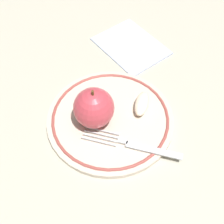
{
  "coord_description": "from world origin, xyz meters",
  "views": [
    {
      "loc": [
        -0.25,
        0.24,
        0.5
      ],
      "look_at": [
        -0.0,
        0.01,
        0.03
      ],
      "focal_mm": 50.0,
      "sensor_mm": 36.0,
      "label": 1
    }
  ],
  "objects_px": {
    "apple_red_whole": "(94,108)",
    "plate": "(112,120)",
    "apple_slice_front": "(142,104)",
    "fork": "(135,144)",
    "napkin_folded": "(131,46)"
  },
  "relations": [
    {
      "from": "apple_slice_front",
      "to": "plate",
      "type": "bearing_deg",
      "value": -50.05
    },
    {
      "from": "apple_slice_front",
      "to": "napkin_folded",
      "type": "height_order",
      "value": "apple_slice_front"
    },
    {
      "from": "apple_red_whole",
      "to": "apple_slice_front",
      "type": "bearing_deg",
      "value": -114.28
    },
    {
      "from": "apple_slice_front",
      "to": "apple_red_whole",
      "type": "bearing_deg",
      "value": -56.6
    },
    {
      "from": "plate",
      "to": "fork",
      "type": "xyz_separation_m",
      "value": [
        -0.07,
        0.01,
        0.01
      ]
    },
    {
      "from": "plate",
      "to": "apple_red_whole",
      "type": "height_order",
      "value": "apple_red_whole"
    },
    {
      "from": "apple_slice_front",
      "to": "napkin_folded",
      "type": "bearing_deg",
      "value": -161.67
    },
    {
      "from": "apple_red_whole",
      "to": "fork",
      "type": "bearing_deg",
      "value": -169.56
    },
    {
      "from": "plate",
      "to": "napkin_folded",
      "type": "distance_m",
      "value": 0.22
    },
    {
      "from": "plate",
      "to": "fork",
      "type": "relative_size",
      "value": 1.45
    },
    {
      "from": "apple_red_whole",
      "to": "plate",
      "type": "bearing_deg",
      "value": -127.09
    },
    {
      "from": "plate",
      "to": "apple_slice_front",
      "type": "height_order",
      "value": "apple_slice_front"
    },
    {
      "from": "apple_slice_front",
      "to": "fork",
      "type": "height_order",
      "value": "apple_slice_front"
    },
    {
      "from": "apple_slice_front",
      "to": "napkin_folded",
      "type": "relative_size",
      "value": 0.37
    },
    {
      "from": "apple_slice_front",
      "to": "napkin_folded",
      "type": "distance_m",
      "value": 0.19
    }
  ]
}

